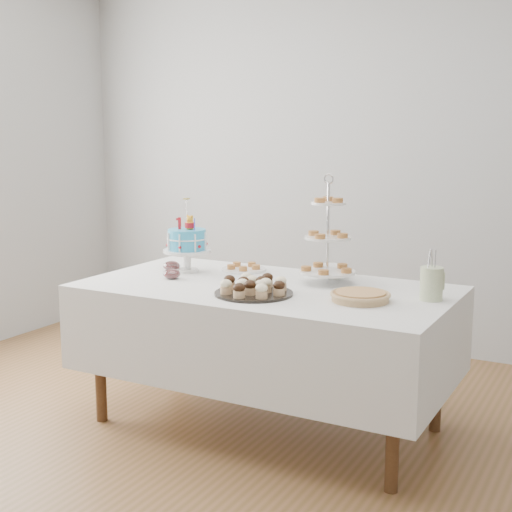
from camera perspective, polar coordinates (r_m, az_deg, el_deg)
The scene contains 12 objects.
floor at distance 3.71m, azimuth -1.47°, elevation -14.98°, with size 5.00×5.00×0.00m, color brown.
walls at distance 3.38m, azimuth -1.57°, elevation 6.29°, with size 5.04×4.04×2.70m.
table at distance 3.77m, azimuth 0.79°, elevation -5.78°, with size 1.92×1.02×0.77m.
birthday_cake at distance 4.09m, azimuth -5.53°, elevation 0.32°, with size 0.27×0.27×0.42m.
cupcake_tray at distance 3.51m, azimuth -0.18°, elevation -2.42°, with size 0.39×0.39×0.09m.
pie at distance 3.42m, azimuth 8.34°, elevation -3.17°, with size 0.29×0.29×0.05m.
tiered_stand at distance 3.75m, azimuth 5.76°, elevation 1.42°, with size 0.30×0.30×0.58m.
plate_stack at distance 3.96m, azimuth 6.06°, elevation -1.22°, with size 0.17×0.17×0.06m.
pastry_plate at distance 4.12m, azimuth -0.99°, elevation -0.94°, with size 0.26×0.26×0.04m.
jam_bowl_a at distance 3.92m, azimuth -6.75°, elevation -1.44°, with size 0.09×0.09×0.06m.
jam_bowl_b at distance 4.14m, azimuth -6.77°, elevation -0.81°, with size 0.10×0.10×0.06m.
utensil_pitcher at distance 3.49m, azimuth 13.87°, elevation -2.05°, with size 0.11×0.11×0.24m.
Camera 1 is at (1.69, -2.91, 1.56)m, focal length 50.00 mm.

